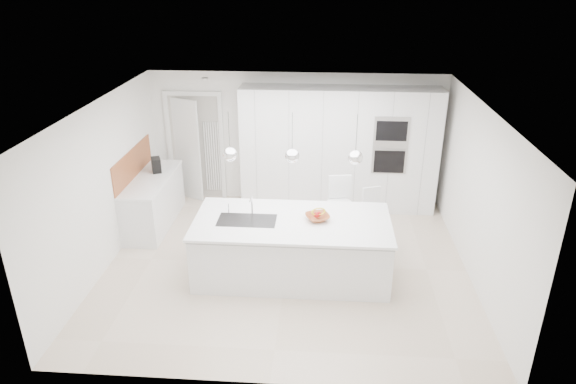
# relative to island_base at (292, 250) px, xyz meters

# --- Properties ---
(floor) EXTENTS (5.50, 5.50, 0.00)m
(floor) POSITION_rel_island_base_xyz_m (-0.10, 0.30, -0.43)
(floor) COLOR beige
(floor) RESTS_ON ground
(wall_back) EXTENTS (5.50, 0.00, 5.50)m
(wall_back) POSITION_rel_island_base_xyz_m (-0.10, 2.80, 0.82)
(wall_back) COLOR white
(wall_back) RESTS_ON ground
(wall_left) EXTENTS (0.00, 5.00, 5.00)m
(wall_left) POSITION_rel_island_base_xyz_m (-2.85, 0.30, 0.82)
(wall_left) COLOR white
(wall_left) RESTS_ON ground
(ceiling) EXTENTS (5.50, 5.50, 0.00)m
(ceiling) POSITION_rel_island_base_xyz_m (-0.10, 0.30, 2.07)
(ceiling) COLOR white
(ceiling) RESTS_ON wall_back
(tall_cabinets) EXTENTS (3.60, 0.60, 2.30)m
(tall_cabinets) POSITION_rel_island_base_xyz_m (0.70, 2.50, 0.72)
(tall_cabinets) COLOR white
(tall_cabinets) RESTS_ON floor
(oven_stack) EXTENTS (0.62, 0.04, 1.05)m
(oven_stack) POSITION_rel_island_base_xyz_m (1.60, 2.19, 0.92)
(oven_stack) COLOR #A5A5A8
(oven_stack) RESTS_ON tall_cabinets
(doorway_frame) EXTENTS (1.11, 0.08, 2.13)m
(doorway_frame) POSITION_rel_island_base_xyz_m (-2.05, 2.77, 0.59)
(doorway_frame) COLOR white
(doorway_frame) RESTS_ON floor
(hallway_door) EXTENTS (0.76, 0.38, 2.00)m
(hallway_door) POSITION_rel_island_base_xyz_m (-2.30, 2.72, 0.57)
(hallway_door) COLOR white
(hallway_door) RESTS_ON floor
(radiator) EXTENTS (0.32, 0.04, 1.40)m
(radiator) POSITION_rel_island_base_xyz_m (-1.73, 2.76, 0.42)
(radiator) COLOR white
(radiator) RESTS_ON floor
(left_base_cabinets) EXTENTS (0.60, 1.80, 0.86)m
(left_base_cabinets) POSITION_rel_island_base_xyz_m (-2.55, 1.50, 0.00)
(left_base_cabinets) COLOR white
(left_base_cabinets) RESTS_ON floor
(left_worktop) EXTENTS (0.62, 1.82, 0.04)m
(left_worktop) POSITION_rel_island_base_xyz_m (-2.55, 1.50, 0.45)
(left_worktop) COLOR white
(left_worktop) RESTS_ON left_base_cabinets
(oak_backsplash) EXTENTS (0.02, 1.80, 0.50)m
(oak_backsplash) POSITION_rel_island_base_xyz_m (-2.84, 1.50, 0.72)
(oak_backsplash) COLOR #AF6137
(oak_backsplash) RESTS_ON wall_left
(island_base) EXTENTS (2.80, 1.20, 0.86)m
(island_base) POSITION_rel_island_base_xyz_m (0.00, 0.00, 0.00)
(island_base) COLOR white
(island_base) RESTS_ON floor
(island_worktop) EXTENTS (2.84, 1.40, 0.04)m
(island_worktop) POSITION_rel_island_base_xyz_m (0.00, 0.05, 0.45)
(island_worktop) COLOR white
(island_worktop) RESTS_ON island_base
(island_sink) EXTENTS (0.84, 0.44, 0.18)m
(island_sink) POSITION_rel_island_base_xyz_m (-0.65, -0.00, 0.39)
(island_sink) COLOR #3F3F42
(island_sink) RESTS_ON island_worktop
(island_tap) EXTENTS (0.02, 0.02, 0.30)m
(island_tap) POSITION_rel_island_base_xyz_m (-0.60, 0.20, 0.62)
(island_tap) COLOR white
(island_tap) RESTS_ON island_worktop
(pendant_left) EXTENTS (0.20, 0.20, 0.20)m
(pendant_left) POSITION_rel_island_base_xyz_m (-0.85, -0.00, 1.47)
(pendant_left) COLOR white
(pendant_left) RESTS_ON ceiling
(pendant_mid) EXTENTS (0.20, 0.20, 0.20)m
(pendant_mid) POSITION_rel_island_base_xyz_m (-0.00, -0.00, 1.47)
(pendant_mid) COLOR white
(pendant_mid) RESTS_ON ceiling
(pendant_right) EXTENTS (0.20, 0.20, 0.20)m
(pendant_right) POSITION_rel_island_base_xyz_m (0.85, -0.00, 1.47)
(pendant_right) COLOR white
(pendant_right) RESTS_ON ceiling
(fruit_bowl) EXTENTS (0.44, 0.44, 0.08)m
(fruit_bowl) POSITION_rel_island_base_xyz_m (0.36, 0.09, 0.51)
(fruit_bowl) COLOR #AF6137
(fruit_bowl) RESTS_ON island_worktop
(espresso_machine) EXTENTS (0.23, 0.28, 0.26)m
(espresso_machine) POSITION_rel_island_base_xyz_m (-2.53, 1.78, 0.60)
(espresso_machine) COLOR black
(espresso_machine) RESTS_ON left_worktop
(bar_stool_left) EXTENTS (0.48, 0.60, 1.17)m
(bar_stool_left) POSITION_rel_island_base_xyz_m (0.70, 0.98, 0.16)
(bar_stool_left) COLOR white
(bar_stool_left) RESTS_ON floor
(bar_stool_right) EXTENTS (0.47, 0.54, 0.99)m
(bar_stool_right) POSITION_rel_island_base_xyz_m (1.22, 1.01, 0.06)
(bar_stool_right) COLOR white
(bar_stool_right) RESTS_ON floor
(apple_a) EXTENTS (0.07, 0.07, 0.07)m
(apple_a) POSITION_rel_island_base_xyz_m (0.36, 0.12, 0.54)
(apple_a) COLOR #B21416
(apple_a) RESTS_ON fruit_bowl
(apple_b) EXTENTS (0.08, 0.08, 0.08)m
(apple_b) POSITION_rel_island_base_xyz_m (0.38, 0.14, 0.54)
(apple_b) COLOR #B21416
(apple_b) RESTS_ON fruit_bowl
(apple_c) EXTENTS (0.08, 0.08, 0.08)m
(apple_c) POSITION_rel_island_base_xyz_m (0.35, 0.10, 0.54)
(apple_c) COLOR #B21416
(apple_c) RESTS_ON fruit_bowl
(banana_bunch) EXTENTS (0.25, 0.18, 0.22)m
(banana_bunch) POSITION_rel_island_base_xyz_m (0.37, 0.11, 0.59)
(banana_bunch) COLOR yellow
(banana_bunch) RESTS_ON fruit_bowl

